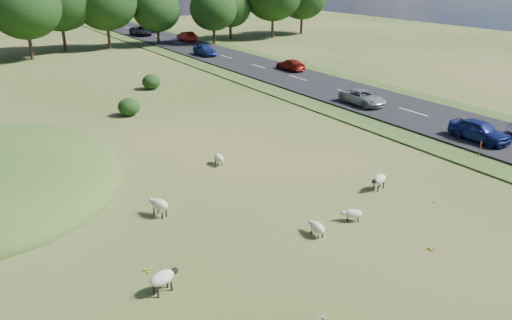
% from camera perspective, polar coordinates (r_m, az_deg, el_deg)
% --- Properties ---
extents(ground, '(160.00, 160.00, 0.00)m').
position_cam_1_polar(ground, '(42.45, -13.99, 4.85)').
color(ground, '#32541A').
rests_on(ground, ground).
extents(road, '(8.00, 150.00, 0.25)m').
position_cam_1_polar(road, '(59.80, 1.31, 10.25)').
color(road, black).
rests_on(road, ground).
extents(treeline, '(96.28, 14.66, 11.70)m').
position_cam_1_polar(treeline, '(75.38, -24.45, 15.68)').
color(treeline, black).
rests_on(treeline, ground).
extents(shrubs, '(19.67, 12.71, 1.51)m').
position_cam_1_polar(shrubs, '(48.06, -19.62, 7.05)').
color(shrubs, black).
rests_on(shrubs, ground).
extents(marker_post, '(0.06, 0.06, 1.20)m').
position_cam_1_polar(marker_post, '(34.91, 24.23, 1.06)').
color(marker_post, '#D8590C').
rests_on(marker_post, ground).
extents(sheep_0, '(0.63, 1.19, 0.67)m').
position_cam_1_polar(sheep_0, '(31.04, -4.27, 0.21)').
color(sheep_0, beige).
rests_on(sheep_0, ground).
extents(sheep_1, '(1.32, 0.78, 0.92)m').
position_cam_1_polar(sheep_1, '(19.53, -10.59, -13.09)').
color(sheep_1, beige).
rests_on(sheep_1, ground).
extents(sheep_2, '(0.55, 1.15, 0.66)m').
position_cam_1_polar(sheep_2, '(23.15, 6.94, -7.63)').
color(sheep_2, beige).
rests_on(sheep_2, ground).
extents(sheep_3, '(0.87, 1.31, 0.91)m').
position_cam_1_polar(sheep_3, '(25.03, -11.03, -5.00)').
color(sheep_3, beige).
rests_on(sheep_3, ground).
extents(sheep_4, '(1.28, 0.77, 0.89)m').
position_cam_1_polar(sheep_4, '(28.21, 13.88, -2.18)').
color(sheep_4, beige).
rests_on(sheep_4, ground).
extents(sheep_5, '(1.06, 0.90, 0.62)m').
position_cam_1_polar(sheep_5, '(24.65, 10.97, -6.06)').
color(sheep_5, beige).
rests_on(sheep_5, ground).
extents(car_0, '(1.60, 4.59, 1.51)m').
position_cam_1_polar(car_0, '(83.53, -7.93, 13.83)').
color(car_0, maroon).
rests_on(car_0, road).
extents(car_1, '(1.72, 4.22, 1.23)m').
position_cam_1_polar(car_1, '(59.15, 3.95, 10.82)').
color(car_1, maroon).
rests_on(car_1, road).
extents(car_2, '(1.80, 4.47, 1.52)m').
position_cam_1_polar(car_2, '(69.44, -5.89, 12.44)').
color(car_2, navy).
rests_on(car_2, road).
extents(car_4, '(1.72, 4.27, 1.45)m').
position_cam_1_polar(car_4, '(37.75, 24.19, 3.11)').
color(car_4, navy).
rests_on(car_4, road).
extents(car_5, '(2.08, 4.51, 1.25)m').
position_cam_1_polar(car_5, '(44.79, 12.10, 7.02)').
color(car_5, '#9C9FA3').
rests_on(car_5, road).
extents(car_6, '(2.00, 4.92, 1.43)m').
position_cam_1_polar(car_6, '(97.20, -11.74, 14.60)').
color(car_6, navy).
rests_on(car_6, road).
extents(car_7, '(2.53, 5.48, 1.52)m').
position_cam_1_polar(car_7, '(92.09, -13.06, 14.18)').
color(car_7, black).
rests_on(car_7, road).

